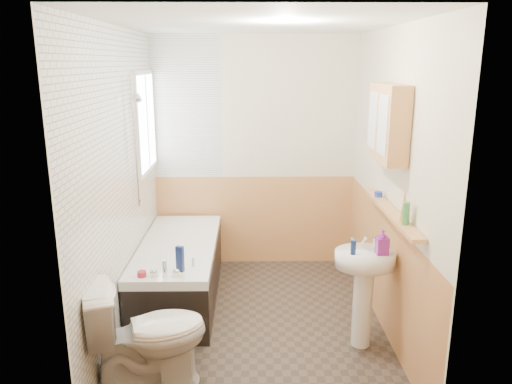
% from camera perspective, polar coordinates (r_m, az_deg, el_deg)
% --- Properties ---
extents(floor, '(2.80, 2.80, 0.00)m').
position_cam_1_polar(floor, '(4.53, 0.03, -14.71)').
color(floor, '#2F2721').
rests_on(floor, ground).
extents(ceiling, '(2.80, 2.80, 0.00)m').
position_cam_1_polar(ceiling, '(3.96, 0.03, 18.68)').
color(ceiling, white).
rests_on(ceiling, ground).
extents(wall_back, '(2.20, 0.02, 2.50)m').
position_cam_1_polar(wall_back, '(5.45, -0.18, 4.38)').
color(wall_back, beige).
rests_on(wall_back, ground).
extents(wall_front, '(2.20, 0.02, 2.50)m').
position_cam_1_polar(wall_front, '(2.72, 0.45, -6.30)').
color(wall_front, beige).
rests_on(wall_front, ground).
extents(wall_left, '(0.02, 2.80, 2.50)m').
position_cam_1_polar(wall_left, '(4.20, -15.29, 0.75)').
color(wall_left, beige).
rests_on(wall_left, ground).
extents(wall_right, '(0.02, 2.80, 2.50)m').
position_cam_1_polar(wall_right, '(4.23, 15.24, 0.85)').
color(wall_right, beige).
rests_on(wall_right, ground).
extents(wainscot_right, '(0.01, 2.80, 1.00)m').
position_cam_1_polar(wainscot_right, '(4.46, 14.32, -8.55)').
color(wainscot_right, tan).
rests_on(wainscot_right, wall_right).
extents(wainscot_front, '(2.20, 0.01, 1.00)m').
position_cam_1_polar(wainscot_front, '(3.09, 0.41, -19.26)').
color(wainscot_front, tan).
rests_on(wainscot_front, wall_front).
extents(wainscot_back, '(2.20, 0.01, 1.00)m').
position_cam_1_polar(wainscot_back, '(5.61, -0.17, -3.22)').
color(wainscot_back, tan).
rests_on(wainscot_back, wall_back).
extents(tile_cladding_left, '(0.01, 2.80, 2.50)m').
position_cam_1_polar(tile_cladding_left, '(4.20, -15.00, 0.75)').
color(tile_cladding_left, white).
rests_on(tile_cladding_left, wall_left).
extents(tile_return_back, '(0.75, 0.01, 1.50)m').
position_cam_1_polar(tile_return_back, '(5.40, -8.01, 9.50)').
color(tile_return_back, white).
rests_on(tile_return_back, wall_back).
extents(window, '(0.03, 0.79, 0.99)m').
position_cam_1_polar(window, '(5.03, -12.43, 7.79)').
color(window, white).
rests_on(window, wall_left).
extents(bathtub, '(0.70, 1.72, 0.71)m').
position_cam_1_polar(bathtub, '(4.88, -8.76, -8.77)').
color(bathtub, black).
rests_on(bathtub, floor).
extents(shower_riser, '(0.10, 0.08, 1.14)m').
position_cam_1_polar(shower_riser, '(4.46, -13.59, 6.79)').
color(shower_riser, silver).
rests_on(shower_riser, wall_left).
extents(toilet, '(0.93, 0.71, 0.80)m').
position_cam_1_polar(toilet, '(3.65, -12.27, -15.67)').
color(toilet, white).
rests_on(toilet, floor).
extents(sink, '(0.47, 0.38, 0.91)m').
position_cam_1_polar(sink, '(4.06, 12.22, -9.66)').
color(sink, white).
rests_on(sink, floor).
extents(pine_shelf, '(0.10, 1.34, 0.03)m').
position_cam_1_polar(pine_shelf, '(4.00, 15.16, -2.18)').
color(pine_shelf, tan).
rests_on(pine_shelf, wall_right).
extents(medicine_cabinet, '(0.16, 0.65, 0.59)m').
position_cam_1_polar(medicine_cabinet, '(4.01, 14.82, 7.68)').
color(medicine_cabinet, tan).
rests_on(medicine_cabinet, wall_right).
extents(foam_can, '(0.07, 0.07, 0.16)m').
position_cam_1_polar(foam_can, '(3.65, 16.76, -2.36)').
color(foam_can, '#388447').
rests_on(foam_can, pine_shelf).
extents(green_bottle, '(0.06, 0.06, 0.25)m').
position_cam_1_polar(green_bottle, '(3.68, 16.58, -1.51)').
color(green_bottle, orange).
rests_on(green_bottle, pine_shelf).
extents(black_jar, '(0.09, 0.09, 0.04)m').
position_cam_1_polar(black_jar, '(4.35, 13.82, -0.23)').
color(black_jar, '#19339E').
rests_on(black_jar, pine_shelf).
extents(soap_bottle, '(0.10, 0.20, 0.09)m').
position_cam_1_polar(soap_bottle, '(3.93, 14.19, -6.26)').
color(soap_bottle, purple).
rests_on(soap_bottle, sink).
extents(clear_bottle, '(0.05, 0.05, 0.11)m').
position_cam_1_polar(clear_bottle, '(3.87, 11.06, -6.23)').
color(clear_bottle, navy).
rests_on(clear_bottle, sink).
extents(blue_gel, '(0.07, 0.06, 0.22)m').
position_cam_1_polar(blue_gel, '(4.12, -8.68, -7.56)').
color(blue_gel, navy).
rests_on(blue_gel, bathtub).
extents(cream_jar, '(0.07, 0.07, 0.04)m').
position_cam_1_polar(cream_jar, '(4.11, -12.92, -9.12)').
color(cream_jar, maroon).
rests_on(cream_jar, bathtub).
extents(orange_bottle, '(0.03, 0.03, 0.07)m').
position_cam_1_polar(orange_bottle, '(4.23, -7.18, -7.93)').
color(orange_bottle, silver).
rests_on(orange_bottle, bathtub).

